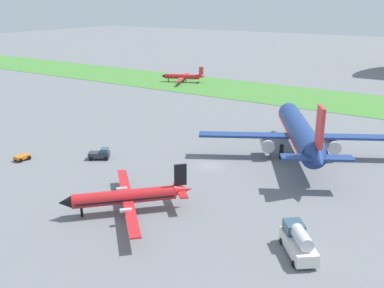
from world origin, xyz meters
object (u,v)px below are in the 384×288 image
object	(u,v)px
pushback_tug_by_runway	(100,154)
airplane_foreground_turboprop	(127,196)
airplane_taxiing_turboprop	(183,77)
fuel_truck_midfield	(298,241)
airplane_midfield_jet	(300,133)
baggage_cart_near_gate	(22,157)

from	to	relation	value
pushback_tug_by_runway	airplane_foreground_turboprop	bearing A→B (deg)	-70.00
airplane_taxiing_turboprop	pushback_tug_by_runway	size ratio (longest dim) A/B	4.19
airplane_taxiing_turboprop	airplane_foreground_turboprop	distance (m)	94.98
airplane_taxiing_turboprop	fuel_truck_midfield	distance (m)	105.80
airplane_taxiing_turboprop	fuel_truck_midfield	bearing A→B (deg)	107.60
fuel_truck_midfield	pushback_tug_by_runway	bearing A→B (deg)	37.32
airplane_foreground_turboprop	airplane_midfield_jet	bearing A→B (deg)	-155.21
airplane_taxiing_turboprop	pushback_tug_by_runway	xyz separation A→B (m)	(29.33, -69.93, -1.03)
airplane_taxiing_turboprop	baggage_cart_near_gate	distance (m)	79.93
baggage_cart_near_gate	fuel_truck_midfield	xyz separation A→B (m)	(50.56, -2.49, 1.01)
airplane_taxiing_turboprop	fuel_truck_midfield	world-z (taller)	airplane_taxiing_turboprop
airplane_midfield_jet	airplane_taxiing_turboprop	size ratio (longest dim) A/B	1.92
airplane_foreground_turboprop	baggage_cart_near_gate	world-z (taller)	airplane_foreground_turboprop
baggage_cart_near_gate	fuel_truck_midfield	size ratio (longest dim) A/B	0.38
airplane_taxiing_turboprop	airplane_midfield_jet	bearing A→B (deg)	116.23
airplane_midfield_jet	pushback_tug_by_runway	world-z (taller)	airplane_midfield_jet
airplane_midfield_jet	airplane_taxiing_turboprop	xyz separation A→B (m)	(-58.26, 50.13, -2.57)
baggage_cart_near_gate	airplane_midfield_jet	bearing A→B (deg)	129.00
fuel_truck_midfield	pushback_tug_by_runway	distance (m)	40.93
airplane_foreground_turboprop	pushback_tug_by_runway	world-z (taller)	airplane_foreground_turboprop
airplane_taxiing_turboprop	baggage_cart_near_gate	bearing A→B (deg)	80.23
airplane_midfield_jet	airplane_taxiing_turboprop	bearing A→B (deg)	20.26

